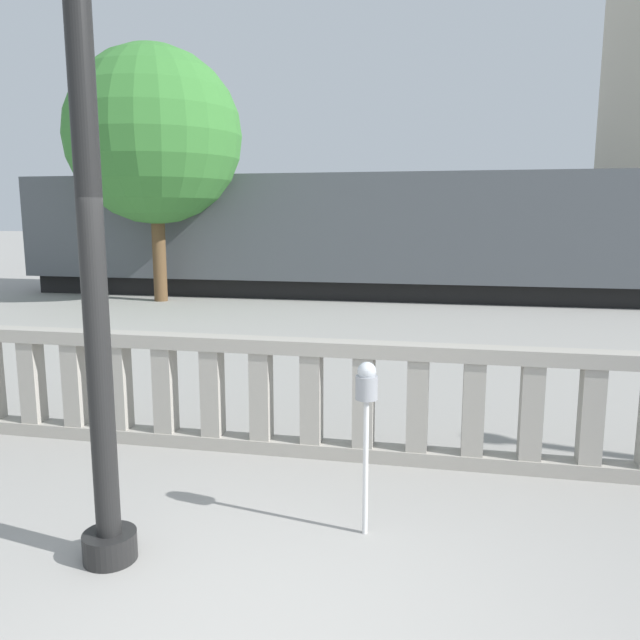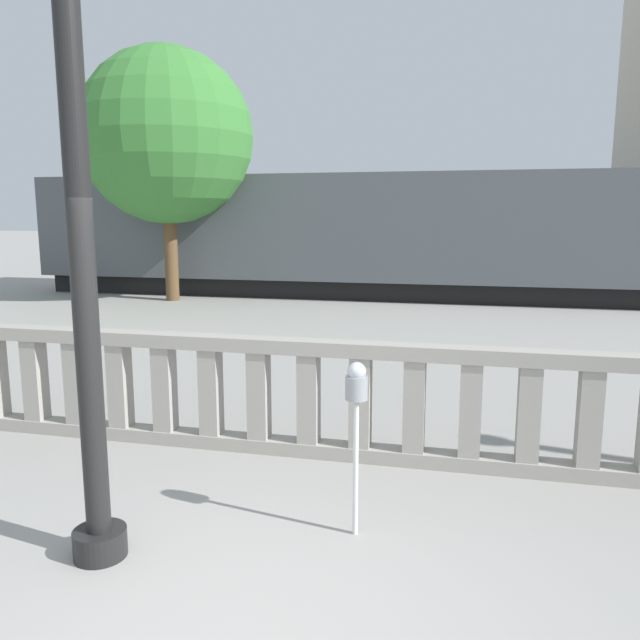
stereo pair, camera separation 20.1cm
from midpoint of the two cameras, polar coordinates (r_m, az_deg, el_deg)
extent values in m
cube|color=#9E998E|center=(6.37, 0.66, -11.80)|extent=(13.98, 0.24, 0.14)
cube|color=#9E998E|center=(6.06, 0.67, -2.60)|extent=(13.98, 0.24, 0.14)
cube|color=#9E998E|center=(7.58, -25.51, -5.10)|extent=(0.20, 0.20, 0.90)
cube|color=#9E998E|center=(7.28, -22.21, -5.45)|extent=(0.20, 0.20, 0.90)
cube|color=#9E998E|center=(7.01, -18.64, -5.81)|extent=(0.20, 0.20, 0.90)
cube|color=#9E998E|center=(6.77, -14.80, -6.17)|extent=(0.20, 0.20, 0.90)
cube|color=#9E998E|center=(6.56, -10.68, -6.52)|extent=(0.20, 0.20, 0.90)
cube|color=#9E998E|center=(6.38, -6.30, -6.86)|extent=(0.20, 0.20, 0.90)
cube|color=#9E998E|center=(6.25, -1.70, -7.17)|extent=(0.20, 0.20, 0.90)
cube|color=#9E998E|center=(6.15, 3.07, -7.44)|extent=(0.20, 0.20, 0.90)
cube|color=#9E998E|center=(6.10, 7.97, -7.67)|extent=(0.20, 0.20, 0.90)
cube|color=#9E998E|center=(6.09, 12.92, -7.85)|extent=(0.20, 0.20, 0.90)
cube|color=#9E998E|center=(6.13, 17.84, -7.96)|extent=(0.20, 0.20, 0.90)
cube|color=#9E998E|center=(6.21, 22.68, -8.02)|extent=(0.20, 0.20, 0.90)
cylinder|color=black|center=(4.91, -19.83, -18.87)|extent=(0.37, 0.37, 0.20)
cylinder|color=black|center=(4.36, -21.94, 14.93)|extent=(0.17, 0.17, 5.30)
cylinder|color=silver|center=(4.79, 2.95, -13.31)|extent=(0.04, 0.04, 1.06)
cylinder|color=gray|center=(4.59, 3.02, -6.19)|extent=(0.16, 0.16, 0.18)
sphere|color=#B2B7BC|center=(4.55, 3.03, -4.71)|extent=(0.14, 0.14, 0.14)
cube|color=black|center=(18.48, 10.22, 2.86)|extent=(24.19, 2.43, 0.55)
cube|color=#4C5156|center=(18.36, 10.39, 8.32)|extent=(24.68, 3.04, 2.97)
cube|color=black|center=(32.22, 9.35, 5.70)|extent=(22.23, 2.36, 0.55)
cube|color=#4C5156|center=(32.15, 9.44, 8.82)|extent=(22.68, 2.95, 2.96)
cube|color=#4C5156|center=(33.28, 27.04, 11.01)|extent=(3.00, 2.66, 0.60)
cylinder|color=brown|center=(18.02, -14.80, 6.00)|extent=(0.37, 0.37, 2.72)
sphere|color=#387A33|center=(18.11, -15.24, 15.92)|extent=(4.72, 4.72, 4.72)
camera|label=1|loc=(0.10, -90.81, -0.14)|focal=35.00mm
camera|label=2|loc=(0.10, 89.19, 0.14)|focal=35.00mm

